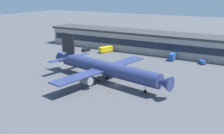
% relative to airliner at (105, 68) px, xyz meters
% --- Properties ---
extents(ground_plane, '(600.00, 600.00, 0.00)m').
position_rel_airliner_xyz_m(ground_plane, '(6.10, -1.32, -5.41)').
color(ground_plane, '#4C4F54').
extents(terminal_building, '(156.56, 18.33, 11.49)m').
position_rel_airliner_xyz_m(terminal_building, '(6.10, 58.83, 0.35)').
color(terminal_building, '#9E9993').
rests_on(terminal_building, ground_plane).
extents(airliner, '(56.23, 48.30, 16.82)m').
position_rel_airliner_xyz_m(airliner, '(0.00, 0.00, 0.00)').
color(airliner, navy).
rests_on(airliner, ground_plane).
extents(stair_truck, '(2.61, 6.07, 3.55)m').
position_rel_airliner_xyz_m(stair_truck, '(12.87, 45.16, -3.43)').
color(stair_truck, '#2651A5').
rests_on(stair_truck, ground_plane).
extents(baggage_tug, '(3.92, 3.99, 1.85)m').
position_rel_airliner_xyz_m(baggage_tug, '(27.76, 45.24, -4.33)').
color(baggage_tug, '#2651A5').
rests_on(baggage_tug, ground_plane).
extents(follow_me_car, '(2.57, 4.64, 1.85)m').
position_rel_airliner_xyz_m(follow_me_car, '(-46.58, 37.08, -4.32)').
color(follow_me_car, red).
rests_on(follow_me_car, ground_plane).
extents(pushback_tractor, '(4.11, 5.40, 1.75)m').
position_rel_airliner_xyz_m(pushback_tractor, '(-37.95, 40.42, -4.36)').
color(pushback_tractor, black).
rests_on(pushback_tractor, ground_plane).
extents(fuel_truck, '(5.49, 8.85, 3.35)m').
position_rel_airliner_xyz_m(fuel_truck, '(-26.19, 43.84, -3.53)').
color(fuel_truck, yellow).
rests_on(fuel_truck, ground_plane).
extents(traffic_cone_0, '(0.59, 0.59, 0.74)m').
position_rel_airliner_xyz_m(traffic_cone_0, '(7.89, -9.88, -5.04)').
color(traffic_cone_0, '#F2590C').
rests_on(traffic_cone_0, ground_plane).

